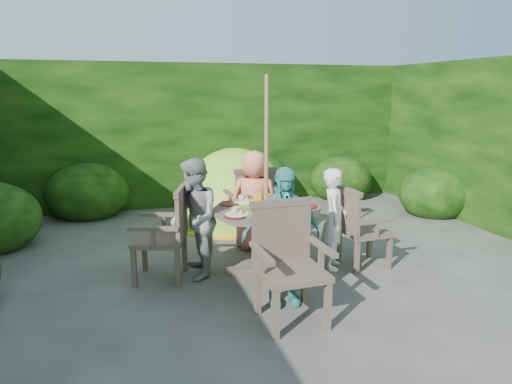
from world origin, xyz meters
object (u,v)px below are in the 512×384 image
object	(u,v)px
patio_table	(266,219)
child_front	(282,237)
garden_chair_back	(252,203)
garden_chair_front	(288,260)
garden_chair_right	(359,226)
parasol_pole	(266,177)
garden_chair_left	(167,233)
dome_tent	(235,220)
child_right	(334,219)
child_back	(254,200)
child_left	(194,219)

from	to	relation	value
patio_table	child_front	xyz separation A→B (m)	(-0.10, -0.80, 0.05)
garden_chair_back	garden_chair_front	distance (m)	2.18
garden_chair_right	child_front	xyz separation A→B (m)	(-1.18, -0.66, 0.19)
parasol_pole	garden_chair_left	world-z (taller)	parasol_pole
garden_chair_back	dome_tent	distance (m)	1.20
garden_chair_back	child_right	world-z (taller)	child_right
garden_chair_right	child_back	xyz separation A→B (m)	(-1.00, 0.93, 0.16)
garden_chair_front	child_left	bearing A→B (deg)	117.48
child_left	child_back	xyz separation A→B (m)	(0.89, 0.70, -0.02)
garden_chair_right	garden_chair_back	bearing A→B (deg)	36.35
parasol_pole	garden_chair_right	distance (m)	1.26
child_left	dome_tent	distance (m)	2.38
parasol_pole	child_front	distance (m)	0.91
dome_tent	garden_chair_front	bearing A→B (deg)	-90.66
patio_table	child_right	size ratio (longest dim) A/B	1.20
patio_table	garden_chair_back	bearing A→B (deg)	82.89
patio_table	garden_chair_left	xyz separation A→B (m)	(-1.09, 0.11, -0.10)
garden_chair_right	dome_tent	bearing A→B (deg)	20.30
child_front	dome_tent	xyz separation A→B (m)	(0.26, 2.95, -0.68)
garden_chair_left	child_right	world-z (taller)	child_right
child_back	dome_tent	bearing A→B (deg)	-70.87
child_left	dome_tent	xyz separation A→B (m)	(0.96, 2.07, -0.67)
garden_chair_back	child_back	distance (m)	0.31
patio_table	child_front	world-z (taller)	child_front
parasol_pole	child_left	world-z (taller)	parasol_pole
parasol_pole	garden_chair_left	size ratio (longest dim) A/B	2.22
garden_chair_back	child_left	xyz separation A→B (m)	(-0.93, -0.99, 0.13)
garden_chair_back	dome_tent	bearing A→B (deg)	-95.17
child_front	child_back	bearing A→B (deg)	87.60
garden_chair_right	garden_chair_left	world-z (taller)	garden_chair_left
parasol_pole	garden_chair_front	size ratio (longest dim) A/B	2.14
patio_table	child_left	distance (m)	0.81
garden_chair_front	dome_tent	xyz separation A→B (m)	(0.30, 3.24, -0.55)
garden_chair_right	garden_chair_back	world-z (taller)	garden_chair_back
parasol_pole	garden_chair_back	distance (m)	1.23
garden_chair_left	dome_tent	distance (m)	2.46
child_front	parasol_pole	bearing A→B (deg)	87.60
garden_chair_back	garden_chair_left	bearing A→B (deg)	34.79
garden_chair_right	dome_tent	xyz separation A→B (m)	(-0.92, 2.29, -0.49)
garden_chair_right	child_right	size ratio (longest dim) A/B	0.78
garden_chair_left	dome_tent	xyz separation A→B (m)	(1.26, 2.05, -0.53)
garden_chair_back	garden_chair_front	xyz separation A→B (m)	(-0.28, -2.16, 0.01)
child_back	parasol_pole	bearing A→B (deg)	105.86
child_front	dome_tent	distance (m)	3.04
child_back	child_front	size ratio (longest dim) A/B	0.96
child_right	child_front	size ratio (longest dim) A/B	0.87
patio_table	garden_chair_left	size ratio (longest dim) A/B	1.43
parasol_pole	garden_chair_right	world-z (taller)	parasol_pole
child_left	garden_chair_right	bearing A→B (deg)	86.56
child_left	child_front	size ratio (longest dim) A/B	0.98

